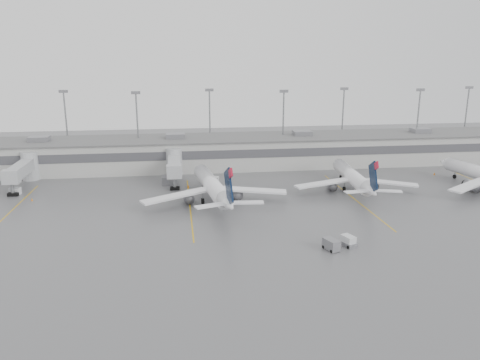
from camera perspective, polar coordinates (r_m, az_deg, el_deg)
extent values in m
plane|color=#515154|center=(76.28, 7.86, -8.05)|extent=(260.00, 260.00, 0.00)
cube|color=#B5B5AF|center=(129.60, 1.09, 3.51)|extent=(150.00, 16.00, 8.00)
cube|color=#47474C|center=(121.61, 1.68, 3.23)|extent=(150.00, 0.15, 2.20)
cube|color=#606060|center=(128.86, 1.10, 5.27)|extent=(152.00, 17.00, 0.30)
cube|color=slate|center=(132.04, -23.29, 4.63)|extent=(5.00, 4.00, 1.30)
cube|color=slate|center=(145.06, 21.11, 5.66)|extent=(5.00, 4.00, 1.30)
cylinder|color=gray|center=(139.76, -20.36, 5.91)|extent=(0.44, 0.44, 20.00)
cube|color=slate|center=(138.70, -20.74, 10.07)|extent=(2.40, 0.50, 0.80)
cylinder|color=gray|center=(129.42, -12.35, 5.85)|extent=(0.44, 0.44, 20.00)
cube|color=slate|center=(128.28, -12.60, 10.35)|extent=(2.40, 0.50, 0.80)
cylinder|color=gray|center=(136.77, -3.69, 6.63)|extent=(0.44, 0.44, 20.00)
cube|color=slate|center=(135.69, -3.76, 10.90)|extent=(2.40, 0.50, 0.80)
cylinder|color=gray|center=(132.38, 5.27, 6.32)|extent=(0.44, 0.44, 20.00)
cube|color=slate|center=(131.27, 5.38, 10.73)|extent=(2.40, 0.50, 0.80)
cylinder|color=gray|center=(145.19, 12.37, 6.80)|extent=(0.44, 0.44, 20.00)
cube|color=slate|center=(144.18, 12.60, 10.81)|extent=(2.40, 0.50, 0.80)
cylinder|color=gray|center=(146.63, 20.79, 6.25)|extent=(0.44, 0.44, 20.00)
cube|color=slate|center=(145.62, 21.16, 10.22)|extent=(2.40, 0.50, 0.80)
cylinder|color=gray|center=(163.26, 25.77, 6.53)|extent=(0.44, 0.44, 20.00)
cube|color=slate|center=(162.36, 26.18, 10.09)|extent=(2.40, 0.50, 0.80)
cylinder|color=#9FA2A5|center=(125.59, -24.19, 1.59)|extent=(4.00, 4.00, 7.00)
cube|color=#9FA2A5|center=(119.36, -25.07, 1.25)|extent=(2.80, 13.00, 2.60)
cube|color=#9FA2A5|center=(112.41, -26.15, 0.35)|extent=(3.40, 2.40, 3.00)
cylinder|color=gray|center=(113.10, -25.98, -1.07)|extent=(0.70, 0.70, 2.80)
cube|color=black|center=(113.37, -25.92, -1.58)|extent=(2.20, 1.20, 0.70)
cylinder|color=#9FA2A5|center=(120.38, -8.01, 2.23)|extent=(4.00, 4.00, 7.00)
cube|color=#9FA2A5|center=(113.86, -8.02, 1.92)|extent=(2.80, 13.00, 2.60)
cube|color=#9FA2A5|center=(106.56, -8.02, 1.03)|extent=(3.40, 2.40, 3.00)
cylinder|color=gray|center=(107.28, -7.97, -0.48)|extent=(0.70, 0.70, 2.80)
cube|color=black|center=(107.56, -7.95, -1.02)|extent=(2.20, 1.20, 0.70)
cube|color=gold|center=(101.61, -26.31, -3.61)|extent=(0.25, 40.00, 0.01)
cube|color=gold|center=(96.19, -6.14, -3.09)|extent=(0.25, 40.00, 0.01)
cube|color=gold|center=(103.10, 13.71, -2.21)|extent=(0.25, 40.00, 0.01)
cylinder|color=white|center=(98.46, -3.49, -0.57)|extent=(6.42, 24.82, 3.35)
cone|color=white|center=(111.66, -4.93, 1.26)|extent=(3.72, 3.53, 3.35)
cone|color=white|center=(84.41, -1.46, -2.88)|extent=(4.03, 5.97, 3.35)
cube|color=white|center=(94.54, -7.75, -1.91)|extent=(14.39, 8.82, 0.39)
cube|color=white|center=(97.59, 1.39, -1.24)|extent=(14.82, 5.57, 0.39)
cube|color=black|center=(82.96, -1.38, -0.86)|extent=(1.12, 6.29, 7.31)
cube|color=#A90D25|center=(80.85, -1.15, 0.85)|extent=(0.62, 2.29, 2.12)
cylinder|color=black|center=(108.75, -4.54, -0.66)|extent=(0.51, 1.05, 1.01)
cylinder|color=black|center=(96.71, -4.56, -2.58)|extent=(0.65, 1.28, 1.23)
cylinder|color=black|center=(97.61, -1.85, -2.37)|extent=(0.65, 1.28, 1.23)
cylinder|color=white|center=(109.56, 13.46, 0.48)|extent=(4.93, 22.72, 3.07)
cone|color=white|center=(121.45, 11.80, 1.97)|extent=(3.30, 3.11, 3.07)
cone|color=white|center=(96.93, 15.70, -1.29)|extent=(3.49, 5.36, 3.07)
cube|color=white|center=(105.26, 10.12, -0.39)|extent=(13.58, 5.65, 0.36)
cube|color=white|center=(109.39, 17.46, -0.27)|extent=(13.32, 7.61, 0.36)
cube|color=black|center=(95.70, 15.92, 0.34)|extent=(0.78, 5.78, 6.70)
cube|color=#A90D25|center=(93.87, 16.30, 1.71)|extent=(0.48, 2.09, 1.95)
cylinder|color=black|center=(118.78, 12.16, 0.36)|extent=(0.43, 0.95, 0.92)
cylinder|color=black|center=(107.71, 12.59, -1.10)|extent=(0.55, 1.16, 1.13)
cylinder|color=black|center=(108.94, 14.77, -1.05)|extent=(0.55, 1.16, 1.13)
cone|color=white|center=(130.18, 23.71, 1.97)|extent=(3.81, 3.64, 3.28)
cube|color=white|center=(113.59, 26.39, -0.53)|extent=(13.79, 9.41, 0.38)
cylinder|color=black|center=(128.15, 24.69, 0.39)|extent=(0.57, 1.04, 0.98)
cube|color=silver|center=(77.52, 13.04, -7.23)|extent=(2.16, 2.67, 1.74)
cube|color=slate|center=(77.71, 13.02, -7.60)|extent=(2.48, 3.10, 0.68)
cylinder|color=black|center=(77.93, 12.11, -7.53)|extent=(0.39, 0.58, 0.54)
cylinder|color=black|center=(78.88, 12.98, -7.30)|extent=(0.39, 0.58, 0.54)
cylinder|color=black|center=(76.60, 13.05, -7.99)|extent=(0.39, 0.58, 0.54)
cylinder|color=black|center=(77.57, 13.92, -7.75)|extent=(0.39, 0.58, 0.54)
cube|color=slate|center=(75.40, 11.07, -7.70)|extent=(2.45, 3.14, 1.68)
cylinder|color=black|center=(75.95, 10.16, -8.03)|extent=(0.40, 0.59, 0.55)
cylinder|color=black|center=(75.38, 11.93, -8.30)|extent=(0.40, 0.59, 0.55)
cube|color=silver|center=(114.28, -25.73, -1.21)|extent=(2.41, 1.82, 1.55)
cube|color=silver|center=(111.16, -3.31, -0.07)|extent=(2.94, 2.32, 1.84)
cube|color=silver|center=(118.51, 13.37, 0.40)|extent=(2.46, 2.03, 1.50)
cube|color=slate|center=(112.42, -9.02, -0.02)|extent=(2.12, 3.27, 2.00)
cone|color=orange|center=(107.85, -24.03, -2.18)|extent=(0.38, 0.38, 0.60)
cone|color=orange|center=(109.06, -6.34, -0.72)|extent=(0.48, 0.48, 0.77)
cone|color=orange|center=(109.14, 8.24, -0.77)|extent=(0.50, 0.50, 0.79)
cone|color=orange|center=(129.93, 22.61, 0.73)|extent=(0.43, 0.43, 0.69)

